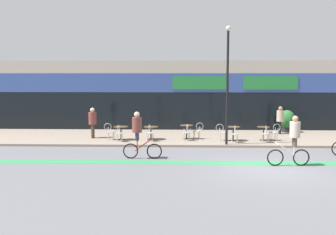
{
  "coord_description": "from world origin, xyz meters",
  "views": [
    {
      "loc": [
        -3.38,
        -14.95,
        3.65
      ],
      "look_at": [
        -4.06,
        5.34,
        1.42
      ],
      "focal_mm": 42.0,
      "sensor_mm": 36.0,
      "label": 1
    }
  ],
  "objects": [
    {
      "name": "cafe_chair_4_side",
      "position": [
        1.66,
        6.04,
        0.64
      ],
      "size": [
        0.6,
        0.45,
        0.9
      ],
      "rotation": [
        0.0,
        0.0,
        3.27
      ],
      "color": "#B7B2AD",
      "rests_on": "sidewalk_slab"
    },
    {
      "name": "cafe_chair_1_near",
      "position": [
        -5.02,
        5.52,
        0.64
      ],
      "size": [
        0.44,
        0.59,
        0.9
      ],
      "rotation": [
        0.0,
        0.0,
        1.47
      ],
      "color": "#B7B2AD",
      "rests_on": "sidewalk_slab"
    },
    {
      "name": "bistro_table_4",
      "position": [
        1.03,
        6.03,
        0.65
      ],
      "size": [
        0.66,
        0.66,
        0.74
      ],
      "color": "black",
      "rests_on": "sidewalk_slab"
    },
    {
      "name": "cafe_chair_4_near",
      "position": [
        1.03,
        5.41,
        0.64
      ],
      "size": [
        0.42,
        0.59,
        0.9
      ],
      "rotation": [
        0.0,
        0.0,
        1.51
      ],
      "color": "#B7B2AD",
      "rests_on": "sidewalk_slab"
    },
    {
      "name": "pedestrian_near_end",
      "position": [
        -8.3,
        6.56,
        1.12
      ],
      "size": [
        0.46,
        0.46,
        1.69
      ],
      "rotation": [
        0.0,
        0.0,
        -0.06
      ],
      "color": "#4C3D2D",
      "rests_on": "sidewalk_slab"
    },
    {
      "name": "cafe_chair_3_side",
      "position": [
        -1.22,
        5.89,
        0.64
      ],
      "size": [
        0.59,
        0.42,
        0.9
      ],
      "rotation": [
        0.0,
        0.0,
        -0.06
      ],
      "color": "#B7B2AD",
      "rests_on": "sidewalk_slab"
    },
    {
      "name": "cafe_chair_2_near",
      "position": [
        -3.06,
        5.77,
        0.64
      ],
      "size": [
        0.45,
        0.6,
        0.9
      ],
      "rotation": [
        0.0,
        0.0,
        1.72
      ],
      "color": "#B7B2AD",
      "rests_on": "sidewalk_slab"
    },
    {
      "name": "bistro_table_2",
      "position": [
        -3.07,
        6.4,
        0.66
      ],
      "size": [
        0.7,
        0.7,
        0.76
      ],
      "color": "black",
      "rests_on": "sidewalk_slab"
    },
    {
      "name": "storefront_facade",
      "position": [
        0.0,
        11.96,
        2.25
      ],
      "size": [
        40.0,
        4.06,
        4.51
      ],
      "color": "#B2A899",
      "rests_on": "ground"
    },
    {
      "name": "bistro_table_3",
      "position": [
        -0.59,
        5.89,
        0.66
      ],
      "size": [
        0.72,
        0.72,
        0.76
      ],
      "color": "black",
      "rests_on": "sidewalk_slab"
    },
    {
      "name": "cyclist_1",
      "position": [
        -5.22,
        1.79,
        1.18
      ],
      "size": [
        1.71,
        0.48,
        2.05
      ],
      "rotation": [
        0.0,
        0.0,
        -0.03
      ],
      "color": "black",
      "rests_on": "ground"
    },
    {
      "name": "cyclist_2",
      "position": [
        1.08,
        0.65,
        1.15
      ],
      "size": [
        1.71,
        0.49,
        2.02
      ],
      "rotation": [
        0.0,
        0.0,
        3.19
      ],
      "color": "black",
      "rests_on": "ground"
    },
    {
      "name": "cafe_chair_2_side",
      "position": [
        -2.45,
        6.41,
        0.64
      ],
      "size": [
        0.59,
        0.44,
        0.9
      ],
      "rotation": [
        0.0,
        0.0,
        3.26
      ],
      "color": "#B7B2AD",
      "rests_on": "sidewalk_slab"
    },
    {
      "name": "bistro_table_1",
      "position": [
        -5.02,
        6.15,
        0.63
      ],
      "size": [
        0.79,
        0.79,
        0.71
      ],
      "color": "black",
      "rests_on": "sidewalk_slab"
    },
    {
      "name": "cafe_chair_0_near",
      "position": [
        -6.63,
        5.35,
        0.64
      ],
      "size": [
        0.44,
        0.59,
        0.9
      ],
      "rotation": [
        0.0,
        0.0,
        1.48
      ],
      "color": "#B7B2AD",
      "rests_on": "sidewalk_slab"
    },
    {
      "name": "bistro_table_0",
      "position": [
        -6.63,
        5.97,
        0.65
      ],
      "size": [
        0.79,
        0.79,
        0.73
      ],
      "color": "black",
      "rests_on": "sidewalk_slab"
    },
    {
      "name": "sidewalk_slab",
      "position": [
        0.0,
        7.25,
        0.06
      ],
      "size": [
        40.0,
        5.5,
        0.12
      ],
      "primitive_type": "cube",
      "color": "gray",
      "rests_on": "ground"
    },
    {
      "name": "bike_lane_stripe",
      "position": [
        0.0,
        1.08,
        0.0
      ],
      "size": [
        36.0,
        0.7,
        0.01
      ],
      "primitive_type": "cube",
      "color": "#2D844C",
      "rests_on": "ground"
    },
    {
      "name": "planter_pot",
      "position": [
        3.12,
        9.18,
        0.83
      ],
      "size": [
        0.97,
        0.97,
        1.36
      ],
      "color": "#232326",
      "rests_on": "sidewalk_slab"
    },
    {
      "name": "pedestrian_far_end",
      "position": [
        2.52,
        8.43,
        1.09
      ],
      "size": [
        0.48,
        0.48,
        1.64
      ],
      "rotation": [
        0.0,
        0.0,
        2.99
      ],
      "color": "black",
      "rests_on": "sidewalk_slab"
    },
    {
      "name": "lamp_post",
      "position": [
        -1.07,
        4.78,
        3.49
      ],
      "size": [
        0.26,
        0.26,
        5.91
      ],
      "color": "black",
      "rests_on": "sidewalk_slab"
    },
    {
      "name": "cafe_chair_0_side",
      "position": [
        -7.25,
        5.97,
        0.64
      ],
      "size": [
        0.58,
        0.41,
        0.9
      ],
      "rotation": [
        0.0,
        0.0,
        -0.02
      ],
      "color": "#B7B2AD",
      "rests_on": "sidewalk_slab"
    },
    {
      "name": "ground_plane",
      "position": [
        0.0,
        0.0,
        0.0
      ],
      "size": [
        120.0,
        120.0,
        0.0
      ],
      "primitive_type": "plane",
      "color": "#5B5B60"
    },
    {
      "name": "cafe_chair_3_near",
      "position": [
        -0.6,
        5.26,
        0.64
      ],
      "size": [
        0.43,
        0.59,
        0.9
      ],
      "rotation": [
        0.0,
        0.0,
        1.49
      ],
      "color": "#B7B2AD",
      "rests_on": "sidewalk_slab"
    }
  ]
}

